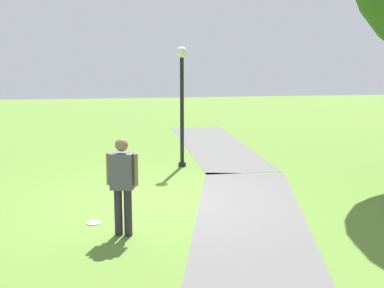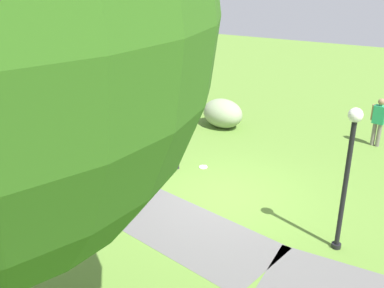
{
  "view_description": "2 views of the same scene",
  "coord_description": "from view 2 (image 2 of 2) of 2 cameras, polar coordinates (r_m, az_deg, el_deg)",
  "views": [
    {
      "loc": [
        9.8,
        -0.9,
        2.92
      ],
      "look_at": [
        0.25,
        0.6,
        1.18
      ],
      "focal_mm": 47.34,
      "sensor_mm": 36.0,
      "label": 1
    },
    {
      "loc": [
        -4.11,
        9.2,
        5.64
      ],
      "look_at": [
        0.83,
        0.11,
        1.33
      ],
      "focal_mm": 41.79,
      "sensor_mm": 36.0,
      "label": 2
    }
  ],
  "objects": [
    {
      "name": "ground_plane",
      "position": [
        11.54,
        3.91,
        -6.67
      ],
      "size": [
        48.0,
        48.0,
        0.0
      ],
      "primitive_type": "plane",
      "color": "#5A8131"
    },
    {
      "name": "footpath_segment_mid",
      "position": [
        11.37,
        -7.81,
        -7.33
      ],
      "size": [
        8.23,
        3.73,
        0.01
      ],
      "color": "#5E5C5A",
      "rests_on": "ground"
    },
    {
      "name": "footpath_segment_far",
      "position": [
        18.0,
        -22.42,
        2.62
      ],
      "size": [
        8.05,
        5.22,
        0.01
      ],
      "color": "#5E5C5A",
      "rests_on": "ground"
    },
    {
      "name": "lamp_post",
      "position": [
        9.2,
        19.31,
        -2.5
      ],
      "size": [
        0.28,
        0.28,
        3.09
      ],
      "color": "black",
      "rests_on": "ground"
    },
    {
      "name": "lawn_boulder",
      "position": [
        16.07,
        3.93,
        3.94
      ],
      "size": [
        1.88,
        1.63,
        1.01
      ],
      "color": "gray",
      "rests_on": "ground"
    },
    {
      "name": "woman_with_handbag",
      "position": [
        17.72,
        0.41,
        7.42
      ],
      "size": [
        0.31,
        0.51,
        1.7
      ],
      "color": "#2C162A",
      "rests_on": "ground"
    },
    {
      "name": "man_near_boulder",
      "position": [
        15.41,
        22.73,
        2.96
      ],
      "size": [
        0.51,
        0.3,
        1.59
      ],
      "color": "slate",
      "rests_on": "ground"
    },
    {
      "name": "passerby_on_path",
      "position": [
        12.56,
        -2.24,
        0.54
      ],
      "size": [
        0.33,
        0.5,
        1.6
      ],
      "color": "#2B2734",
      "rests_on": "ground"
    },
    {
      "name": "handbag_on_grass",
      "position": [
        18.52,
        -0.39,
        5.36
      ],
      "size": [
        0.34,
        0.34,
        0.31
      ],
      "color": "black",
      "rests_on": "ground"
    },
    {
      "name": "backpack_by_boulder",
      "position": [
        15.85,
        -0.32,
        2.53
      ],
      "size": [
        0.32,
        0.33,
        0.4
      ],
      "color": "gray",
      "rests_on": "ground"
    },
    {
      "name": "frisbee_on_grass",
      "position": [
        13.04,
        1.44,
        -2.95
      ],
      "size": [
        0.25,
        0.25,
        0.02
      ],
      "color": "white",
      "rests_on": "ground"
    }
  ]
}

